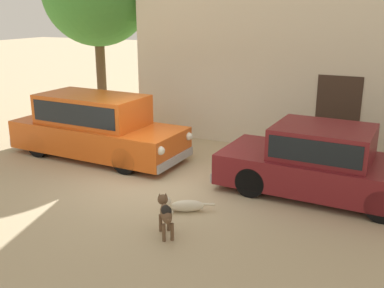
% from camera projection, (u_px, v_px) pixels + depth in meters
% --- Properties ---
extents(ground_plane, '(80.00, 80.00, 0.00)m').
position_uv_depth(ground_plane, '(152.00, 180.00, 10.21)').
color(ground_plane, tan).
extents(parked_sedan_nearest, '(4.78, 1.90, 1.61)m').
position_uv_depth(parked_sedan_nearest, '(96.00, 125.00, 11.62)').
color(parked_sedan_nearest, '#D15619').
rests_on(parked_sedan_nearest, ground_plane).
extents(parked_sedan_second, '(4.40, 2.03, 1.44)m').
position_uv_depth(parked_sedan_second, '(323.00, 161.00, 9.24)').
color(parked_sedan_second, maroon).
rests_on(parked_sedan_second, ground_plane).
extents(stray_dog_spotted, '(0.63, 0.79, 0.64)m').
position_uv_depth(stray_dog_spotted, '(166.00, 212.00, 7.62)').
color(stray_dog_spotted, brown).
rests_on(stray_dog_spotted, ground_plane).
extents(stray_dog_tan, '(0.97, 0.57, 0.34)m').
position_uv_depth(stray_dog_tan, '(183.00, 205.00, 8.57)').
color(stray_dog_tan, beige).
rests_on(stray_dog_tan, ground_plane).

